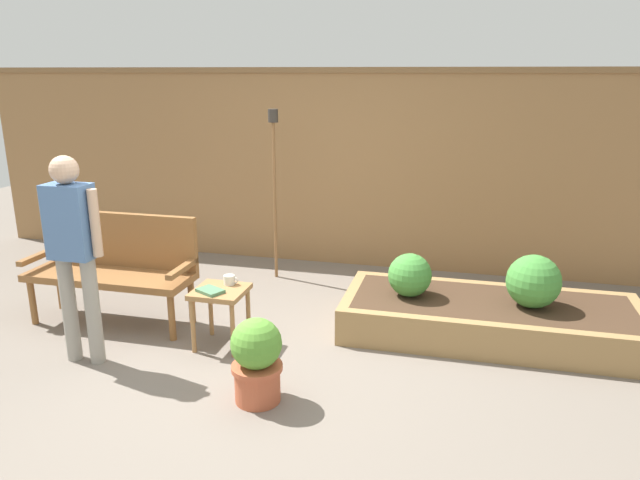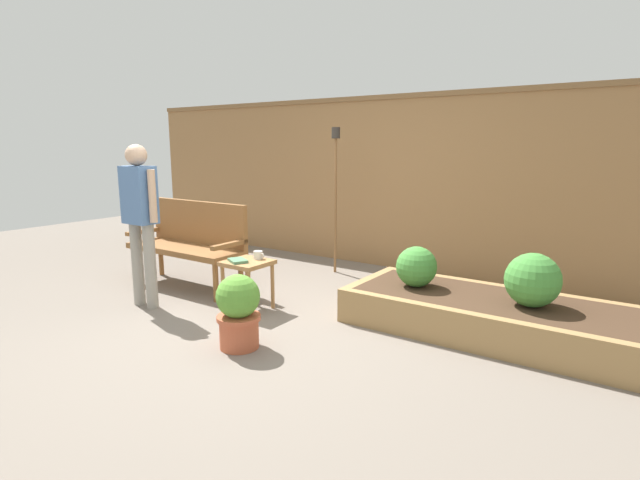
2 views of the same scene
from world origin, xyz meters
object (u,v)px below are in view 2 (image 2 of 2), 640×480
garden_bench (191,238)px  shrub_far_corner (533,280)px  cup_on_table (258,255)px  shrub_near_bench (416,267)px  side_table (248,269)px  tiki_torch (336,175)px  person_by_bench (140,211)px  potted_boxwood (238,310)px  book_on_table (238,261)px

garden_bench → shrub_far_corner: size_ratio=3.37×
cup_on_table → shrub_far_corner: size_ratio=0.28×
shrub_near_bench → shrub_far_corner: bearing=0.0°
side_table → tiki_torch: size_ratio=0.27×
shrub_far_corner → person_by_bench: 3.51m
side_table → potted_boxwood: 0.90m
book_on_table → shrub_near_bench: shrub_near_bench is taller
shrub_near_bench → book_on_table: bearing=-152.1°
garden_bench → book_on_table: (1.05, -0.35, -0.05)m
cup_on_table → potted_boxwood: (0.52, -0.82, -0.21)m
shrub_near_bench → person_by_bench: size_ratio=0.23×
shrub_near_bench → tiki_torch: size_ratio=0.21×
side_table → book_on_table: size_ratio=2.42×
cup_on_table → shrub_near_bench: shrub_near_bench is taller
book_on_table → tiki_torch: tiki_torch is taller
potted_boxwood → shrub_near_bench: (0.85, 1.39, 0.18)m
book_on_table → person_by_bench: (-0.86, -0.41, 0.44)m
cup_on_table → person_by_bench: bearing=-147.2°
cup_on_table → shrub_far_corner: shrub_far_corner is taller
potted_boxwood → person_by_bench: person_by_bench is taller
shrub_near_bench → person_by_bench: person_by_bench is taller
book_on_table → tiki_torch: (-0.05, 1.75, 0.71)m
book_on_table → person_by_bench: person_by_bench is taller
garden_bench → shrub_near_bench: 2.53m
shrub_far_corner → person_by_bench: bearing=-160.3°
garden_bench → person_by_bench: 0.87m
cup_on_table → shrub_near_bench: 1.49m
side_table → potted_boxwood: potted_boxwood is taller
cup_on_table → shrub_far_corner: (2.35, 0.57, -0.00)m
book_on_table → shrub_near_bench: size_ratio=0.54×
cup_on_table → book_on_table: bearing=-111.4°
cup_on_table → potted_boxwood: size_ratio=0.21×
garden_bench → person_by_bench: bearing=-76.0°
side_table → person_by_bench: (-0.90, -0.49, 0.54)m
person_by_bench → potted_boxwood: bearing=-8.5°
side_table → tiki_torch: tiki_torch is taller
cup_on_table → tiki_torch: 1.70m
cup_on_table → shrub_near_bench: size_ratio=0.33×
book_on_table → shrub_far_corner: 2.55m
garden_bench → potted_boxwood: 1.93m
book_on_table → potted_boxwood: potted_boxwood is taller
book_on_table → potted_boxwood: (0.60, -0.62, -0.19)m
side_table → shrub_far_corner: 2.48m
shrub_near_bench → shrub_far_corner: shrub_far_corner is taller
cup_on_table → shrub_far_corner: 2.42m
potted_boxwood → shrub_near_bench: 1.64m
potted_boxwood → person_by_bench: (-1.46, 0.22, 0.63)m
garden_bench → side_table: 1.13m
potted_boxwood → person_by_bench: size_ratio=0.37×
shrub_far_corner → potted_boxwood: bearing=-142.7°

